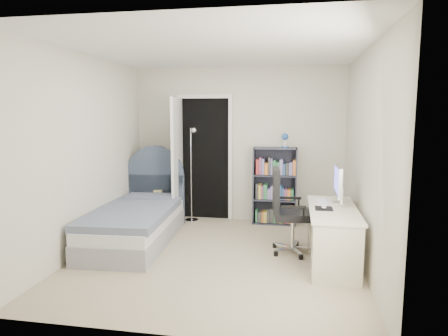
% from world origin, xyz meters
% --- Properties ---
extents(room_shell, '(3.50, 3.70, 2.60)m').
position_xyz_m(room_shell, '(0.00, 0.00, 1.25)').
color(room_shell, gray).
rests_on(room_shell, ground).
extents(door, '(0.92, 0.83, 2.06)m').
position_xyz_m(door, '(-0.78, 1.51, 1.03)').
color(door, black).
rests_on(door, ground).
extents(bed, '(1.07, 2.09, 1.25)m').
position_xyz_m(bed, '(-1.21, 0.42, 0.28)').
color(bed, gray).
rests_on(bed, ground).
extents(nightstand, '(0.37, 0.37, 0.55)m').
position_xyz_m(nightstand, '(-1.17, 1.34, 0.36)').
color(nightstand, tan).
rests_on(nightstand, ground).
extents(floor_lamp, '(0.22, 0.22, 1.54)m').
position_xyz_m(floor_lamp, '(-0.71, 1.53, 0.63)').
color(floor_lamp, silver).
rests_on(floor_lamp, ground).
extents(bookcase, '(0.69, 0.29, 1.45)m').
position_xyz_m(bookcase, '(0.63, 1.64, 0.57)').
color(bookcase, '#36394A').
rests_on(bookcase, ground).
extents(desk, '(0.55, 1.37, 1.12)m').
position_xyz_m(desk, '(1.38, 0.05, 0.37)').
color(desk, beige).
rests_on(desk, ground).
extents(office_chair, '(0.57, 0.58, 1.08)m').
position_xyz_m(office_chair, '(0.83, 0.32, 0.59)').
color(office_chair, silver).
rests_on(office_chair, ground).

